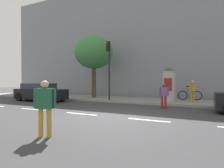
% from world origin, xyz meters
% --- Properties ---
extents(ground_plane, '(80.00, 80.00, 0.00)m').
position_xyz_m(ground_plane, '(0.00, 0.00, 0.00)').
color(ground_plane, '#38383A').
extents(sidewalk_curb, '(36.00, 4.00, 0.15)m').
position_xyz_m(sidewalk_curb, '(0.00, 7.00, 0.07)').
color(sidewalk_curb, gray).
rests_on(sidewalk_curb, ground_plane).
extents(lane_markings, '(25.80, 0.16, 0.01)m').
position_xyz_m(lane_markings, '(-0.00, 0.00, 0.00)').
color(lane_markings, silver).
rests_on(lane_markings, ground_plane).
extents(building_backdrop, '(36.00, 5.00, 11.30)m').
position_xyz_m(building_backdrop, '(0.00, 12.00, 5.65)').
color(building_backdrop, gray).
rests_on(building_backdrop, ground_plane).
extents(traffic_light, '(0.24, 0.45, 4.50)m').
position_xyz_m(traffic_light, '(-2.90, 5.24, 3.16)').
color(traffic_light, black).
rests_on(traffic_light, sidewalk_curb).
extents(poster_column, '(0.98, 0.98, 2.44)m').
position_xyz_m(poster_column, '(1.38, 6.56, 1.39)').
color(poster_column, '#B2ADA3').
rests_on(poster_column, sidewalk_curb).
extents(street_tree, '(3.42, 3.42, 5.48)m').
position_xyz_m(street_tree, '(-5.21, 6.82, 4.15)').
color(street_tree, '#4C3826').
rests_on(street_tree, sidewalk_curb).
extents(pedestrian_with_backpack, '(0.54, 0.39, 1.48)m').
position_xyz_m(pedestrian_with_backpack, '(1.58, 3.73, 0.85)').
color(pedestrian_with_backpack, maroon).
rests_on(pedestrian_with_backpack, ground_plane).
extents(pedestrian_in_dark_shirt, '(0.62, 0.42, 1.66)m').
position_xyz_m(pedestrian_in_dark_shirt, '(-0.36, -3.71, 0.99)').
color(pedestrian_in_dark_shirt, '#B78C33').
rests_on(pedestrian_in_dark_shirt, ground_plane).
extents(pedestrian_in_light_jacket, '(0.44, 0.46, 1.52)m').
position_xyz_m(pedestrian_in_light_jacket, '(2.98, 6.59, 1.03)').
color(pedestrian_in_light_jacket, '#B78C33').
rests_on(pedestrian_in_light_jacket, sidewalk_curb).
extents(bicycle_upright, '(1.73, 0.49, 1.09)m').
position_xyz_m(bicycle_upright, '(2.68, 8.07, 0.54)').
color(bicycle_upright, black).
rests_on(bicycle_upright, sidewalk_curb).
extents(parked_car_silver, '(4.51, 2.07, 1.43)m').
position_xyz_m(parked_car_silver, '(-8.27, 3.52, 0.70)').
color(parked_car_silver, black).
rests_on(parked_car_silver, ground_plane).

